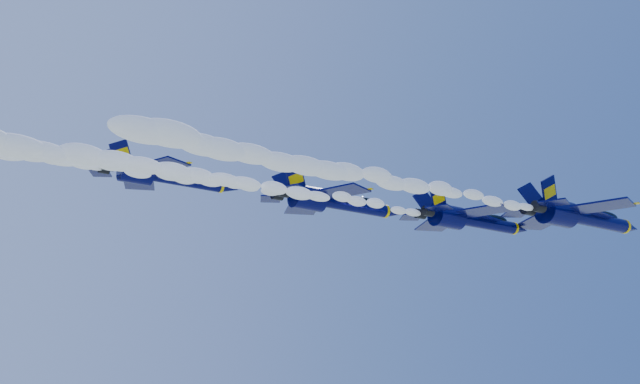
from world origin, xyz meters
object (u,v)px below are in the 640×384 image
jet_lead (579,216)px  jet_third (334,202)px  jet_fourth (164,176)px  jet_second (469,220)px

jet_lead → jet_third: (-19.64, 15.33, 2.18)m
jet_fourth → jet_lead: bearing=-37.3°
jet_second → jet_third: size_ratio=0.93×
jet_third → jet_fourth: jet_fourth is taller
jet_third → jet_lead: bearing=-38.0°
jet_third → jet_second: bearing=-43.5°
jet_fourth → jet_third: bearing=-36.3°
jet_second → jet_fourth: 32.53m
jet_lead → jet_second: (-9.62, 5.82, -0.42)m
jet_second → jet_fourth: (-24.73, 20.33, 5.75)m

